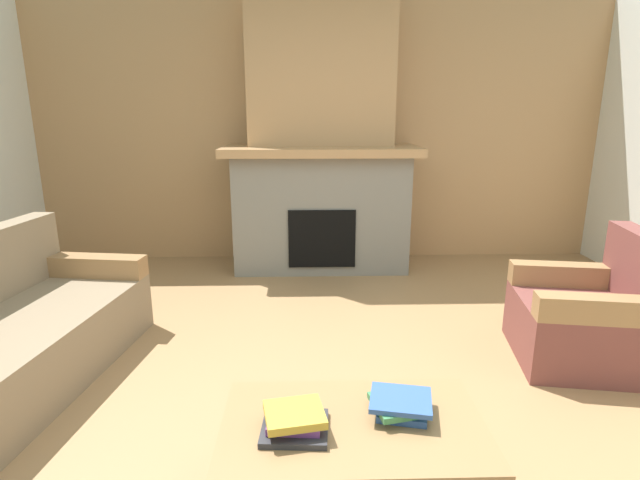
{
  "coord_description": "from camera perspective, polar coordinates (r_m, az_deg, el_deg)",
  "views": [
    {
      "loc": [
        -0.14,
        -2.33,
        1.58
      ],
      "look_at": [
        -0.05,
        1.09,
        0.67
      ],
      "focal_mm": 27.76,
      "sensor_mm": 36.0,
      "label": 1
    }
  ],
  "objects": [
    {
      "name": "wall_back_wood_panel",
      "position": [
        5.33,
        -0.03,
        12.39
      ],
      "size": [
        6.0,
        0.12,
        2.7
      ],
      "primitive_type": "cube",
      "color": "tan",
      "rests_on": "ground"
    },
    {
      "name": "book_stack_near_edge",
      "position": [
        1.94,
        -2.94,
        -20.13
      ],
      "size": [
        0.26,
        0.23,
        0.08
      ],
      "color": "#2D2D33",
      "rests_on": "coffee_table"
    },
    {
      "name": "fireplace",
      "position": [
        4.97,
        0.09,
        10.06
      ],
      "size": [
        1.9,
        0.82,
        2.7
      ],
      "color": "gray",
      "rests_on": "ground"
    },
    {
      "name": "ground",
      "position": [
        2.82,
        1.72,
        -19.26
      ],
      "size": [
        9.0,
        9.0,
        0.0
      ],
      "primitive_type": "plane",
      "color": "#9E754C"
    },
    {
      "name": "coffee_table",
      "position": [
        2.03,
        3.81,
        -21.5
      ],
      "size": [
        1.0,
        0.6,
        0.43
      ],
      "color": "#997047",
      "rests_on": "ground"
    },
    {
      "name": "couch",
      "position": [
        3.45,
        -32.62,
        -9.62
      ],
      "size": [
        1.07,
        1.9,
        0.85
      ],
      "color": "#847056",
      "rests_on": "ground"
    },
    {
      "name": "book_stack_center",
      "position": [
        2.04,
        9.26,
        -18.24
      ],
      "size": [
        0.27,
        0.24,
        0.07
      ],
      "color": "#335699",
      "rests_on": "coffee_table"
    },
    {
      "name": "armchair",
      "position": [
        3.62,
        28.57,
        -7.86
      ],
      "size": [
        0.87,
        0.87,
        0.85
      ],
      "color": "brown",
      "rests_on": "ground"
    }
  ]
}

